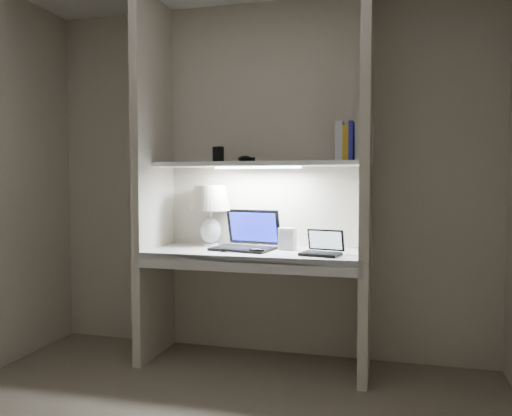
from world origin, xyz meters
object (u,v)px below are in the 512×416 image
(laptop_main, at_px, (247,240))
(speaker, at_px, (287,239))
(laptop_netbook, at_px, (322,249))
(table_lamp, at_px, (210,205))
(book_row, at_px, (355,143))

(laptop_main, xyz_separation_m, speaker, (0.28, 0.01, 0.02))
(laptop_netbook, bearing_deg, table_lamp, 175.65)
(table_lamp, xyz_separation_m, book_row, (1.02, -0.04, 0.42))
(table_lamp, height_order, laptop_main, table_lamp)
(laptop_netbook, xyz_separation_m, book_row, (0.18, 0.20, 0.68))
(table_lamp, xyz_separation_m, laptop_netbook, (0.84, -0.24, -0.25))
(laptop_netbook, relative_size, book_row, 1.07)
(table_lamp, distance_m, book_row, 1.10)
(laptop_main, xyz_separation_m, book_row, (0.72, 0.06, 0.66))
(table_lamp, bearing_deg, laptop_main, -17.23)
(speaker, bearing_deg, table_lamp, -178.12)
(laptop_netbook, distance_m, speaker, 0.31)
(laptop_netbook, xyz_separation_m, speaker, (-0.26, 0.16, 0.04))
(laptop_main, bearing_deg, table_lamp, 172.49)
(speaker, height_order, book_row, book_row)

